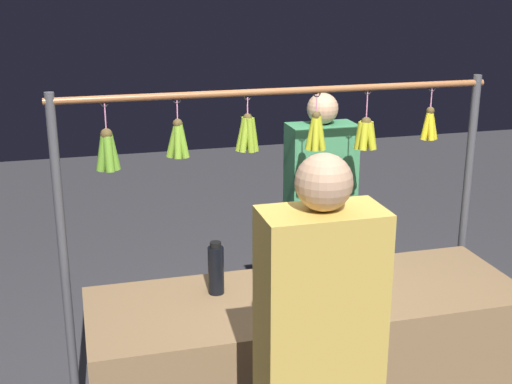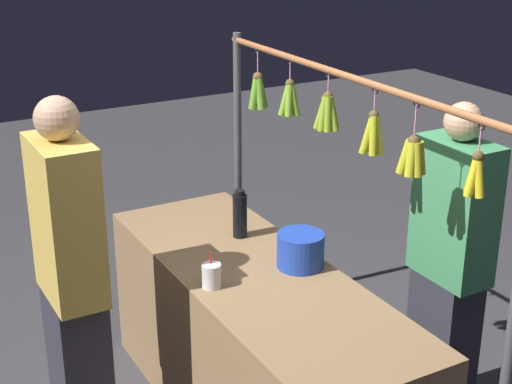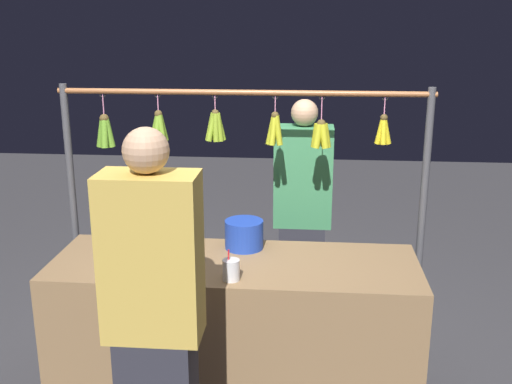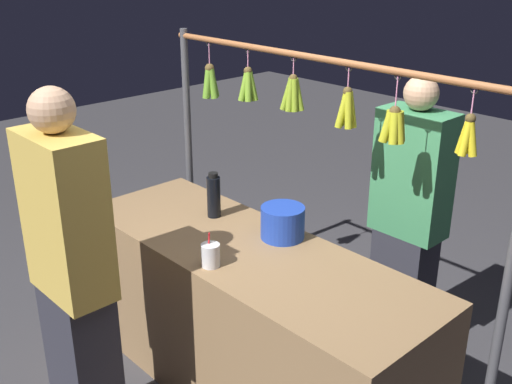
# 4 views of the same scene
# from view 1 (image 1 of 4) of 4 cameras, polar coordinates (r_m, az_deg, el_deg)

# --- Properties ---
(market_counter) EXTENTS (1.96, 0.67, 0.81)m
(market_counter) POSITION_cam_1_polar(r_m,az_deg,el_deg) (3.36, 4.14, -14.53)
(market_counter) COLOR olive
(market_counter) RESTS_ON ground
(display_rack) EXTENTS (2.16, 0.12, 1.69)m
(display_rack) POSITION_cam_1_polar(r_m,az_deg,el_deg) (3.41, 1.43, 1.11)
(display_rack) COLOR #4C4C51
(display_rack) RESTS_ON ground
(water_bottle) EXTENTS (0.07, 0.07, 0.24)m
(water_bottle) POSITION_cam_1_polar(r_m,az_deg,el_deg) (3.12, -3.30, -6.31)
(water_bottle) COLOR black
(water_bottle) RESTS_ON market_counter
(blue_bucket) EXTENTS (0.22, 0.22, 0.16)m
(blue_bucket) POSITION_cam_1_polar(r_m,az_deg,el_deg) (3.31, 3.66, -5.54)
(blue_bucket) COLOR #2041B3
(blue_bucket) RESTS_ON market_counter
(drink_cup) EXTENTS (0.09, 0.09, 0.16)m
(drink_cup) POSITION_cam_1_polar(r_m,az_deg,el_deg) (2.94, 6.08, -9.26)
(drink_cup) COLOR silver
(drink_cup) RESTS_ON market_counter
(vendor_person) EXTENTS (0.37, 0.20, 1.57)m
(vendor_person) POSITION_cam_1_polar(r_m,az_deg,el_deg) (3.99, 5.18, -3.23)
(vendor_person) COLOR #2D2D38
(vendor_person) RESTS_ON ground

